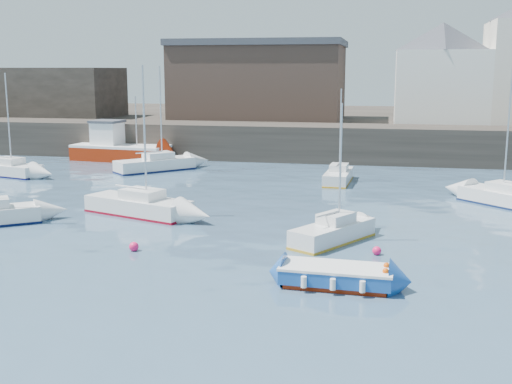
% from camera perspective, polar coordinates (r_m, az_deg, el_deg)
% --- Properties ---
extents(water, '(220.00, 220.00, 0.00)m').
position_cam_1_polar(water, '(21.73, -6.45, -9.75)').
color(water, '#2D4760').
rests_on(water, ground).
extents(quay_wall, '(90.00, 5.00, 3.00)m').
position_cam_1_polar(quay_wall, '(55.03, 4.82, 4.41)').
color(quay_wall, '#28231E').
rests_on(quay_wall, ground).
extents(land_strip, '(90.00, 32.00, 2.80)m').
position_cam_1_polar(land_strip, '(72.86, 6.51, 5.86)').
color(land_strip, '#28231E').
rests_on(land_strip, ground).
extents(bldg_east_d, '(11.14, 11.14, 8.95)m').
position_cam_1_polar(bldg_east_d, '(60.99, 16.14, 10.17)').
color(bldg_east_d, white).
rests_on(bldg_east_d, land_strip).
extents(warehouse, '(16.40, 10.40, 7.60)m').
position_cam_1_polar(warehouse, '(63.55, 0.31, 9.93)').
color(warehouse, '#3D2D26').
rests_on(warehouse, land_strip).
extents(bldg_west, '(14.00, 8.00, 5.00)m').
position_cam_1_polar(bldg_west, '(70.35, -17.93, 8.42)').
color(bldg_west, '#353028').
rests_on(bldg_west, land_strip).
extents(blue_dinghy, '(4.06, 2.17, 0.76)m').
position_cam_1_polar(blue_dinghy, '(23.17, 7.15, -7.34)').
color(blue_dinghy, maroon).
rests_on(blue_dinghy, ground).
extents(fishing_boat, '(8.51, 3.99, 5.45)m').
position_cam_1_polar(fishing_boat, '(55.95, -12.17, 3.85)').
color(fishing_boat, maroon).
rests_on(fishing_boat, ground).
extents(sailboat_b, '(6.39, 3.95, 7.85)m').
position_cam_1_polar(sailboat_b, '(34.66, -10.38, -1.18)').
color(sailboat_b, silver).
rests_on(sailboat_b, ground).
extents(sailboat_c, '(3.71, 4.78, 6.17)m').
position_cam_1_polar(sailboat_c, '(28.96, 6.87, -3.53)').
color(sailboat_c, silver).
rests_on(sailboat_c, ground).
extents(sailboat_d, '(5.77, 5.69, 7.83)m').
position_cam_1_polar(sailboat_d, '(38.92, 21.79, -0.52)').
color(sailboat_d, silver).
rests_on(sailboat_d, ground).
extents(sailboat_e, '(6.02, 3.28, 7.39)m').
position_cam_1_polar(sailboat_e, '(50.22, -21.29, 1.92)').
color(sailboat_e, silver).
rests_on(sailboat_e, ground).
extents(sailboat_f, '(1.78, 4.95, 6.35)m').
position_cam_1_polar(sailboat_f, '(44.32, 7.34, 1.43)').
color(sailboat_f, silver).
rests_on(sailboat_f, ground).
extents(sailboat_h, '(5.64, 5.77, 7.87)m').
position_cam_1_polar(sailboat_h, '(49.61, -8.93, 2.47)').
color(sailboat_h, silver).
rests_on(sailboat_h, ground).
extents(buoy_near, '(0.41, 0.41, 0.41)m').
position_cam_1_polar(buoy_near, '(27.98, -10.79, -5.16)').
color(buoy_near, '#FF195D').
rests_on(buoy_near, ground).
extents(buoy_mid, '(0.38, 0.38, 0.38)m').
position_cam_1_polar(buoy_mid, '(27.40, 10.68, -5.50)').
color(buoy_mid, '#FF195D').
rests_on(buoy_mid, ground).
extents(buoy_far, '(0.35, 0.35, 0.35)m').
position_cam_1_polar(buoy_far, '(37.20, -8.20, -1.10)').
color(buoy_far, '#FF195D').
rests_on(buoy_far, ground).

